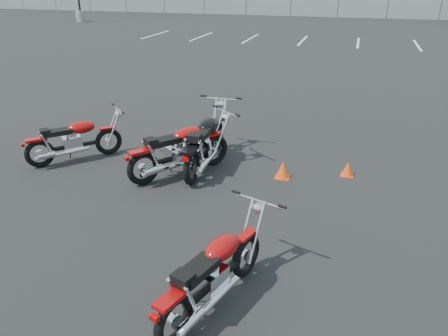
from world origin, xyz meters
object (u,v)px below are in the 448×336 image
(motorcycle_front_red, at_px, (74,140))
(motorcycle_second_black, at_px, (206,142))
(motorcycle_third_red, at_px, (180,150))
(motorcycle_rear_red, at_px, (214,273))

(motorcycle_front_red, bearing_deg, motorcycle_second_black, 9.96)
(motorcycle_front_red, xyz_separation_m, motorcycle_third_red, (2.27, -0.01, 0.05))
(motorcycle_third_red, height_order, motorcycle_rear_red, motorcycle_third_red)
(motorcycle_front_red, distance_m, motorcycle_rear_red, 5.09)
(motorcycle_front_red, height_order, motorcycle_rear_red, motorcycle_rear_red)
(motorcycle_front_red, relative_size, motorcycle_second_black, 0.73)
(motorcycle_rear_red, bearing_deg, motorcycle_second_black, 110.18)
(motorcycle_second_black, height_order, motorcycle_third_red, motorcycle_second_black)
(motorcycle_second_black, xyz_separation_m, motorcycle_third_red, (-0.34, -0.47, -0.02))
(motorcycle_second_black, distance_m, motorcycle_rear_red, 3.91)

